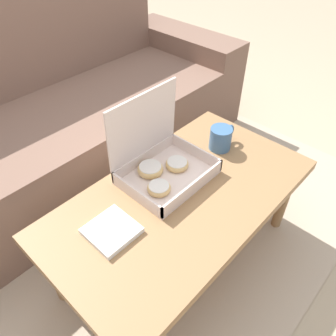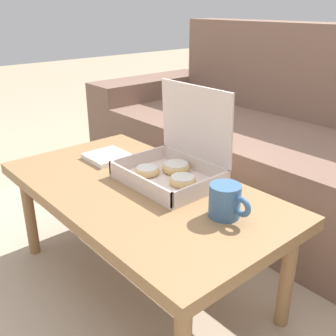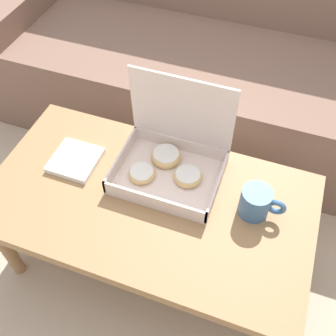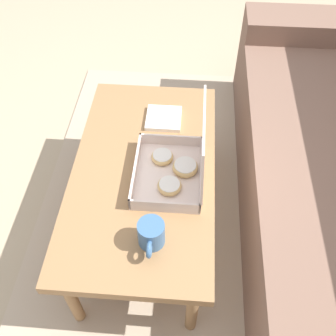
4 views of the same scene
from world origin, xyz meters
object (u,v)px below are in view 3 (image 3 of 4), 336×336
(coffee_mug, at_px, (256,202))
(coffee_table, at_px, (148,206))
(pastry_box, at_px, (170,157))
(couch, at_px, (219,65))

(coffee_mug, bearing_deg, coffee_table, -168.37)
(coffee_table, relative_size, pastry_box, 3.07)
(couch, distance_m, pastry_box, 0.77)
(couch, bearing_deg, coffee_table, -90.00)
(couch, bearing_deg, coffee_mug, -68.65)
(pastry_box, xyz_separation_m, coffee_mug, (0.30, -0.07, -0.01))
(couch, relative_size, pastry_box, 6.54)
(coffee_table, bearing_deg, pastry_box, 79.58)
(couch, bearing_deg, pastry_box, -88.07)
(couch, relative_size, coffee_mug, 15.99)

